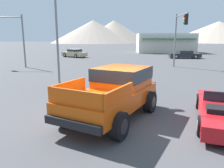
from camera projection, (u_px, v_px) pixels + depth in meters
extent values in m
plane|color=#424244|center=(110.00, 122.00, 7.86)|extent=(320.00, 320.00, 0.00)
cube|color=#CC4C0C|center=(111.00, 98.00, 8.08)|extent=(3.84, 4.95, 0.59)
cube|color=#CC4C0C|center=(122.00, 77.00, 8.72)|extent=(2.53, 2.61, 0.76)
cube|color=#1E2833|center=(122.00, 73.00, 8.70)|extent=(2.59, 2.67, 0.49)
cube|color=#CC4C0C|center=(69.00, 88.00, 7.31)|extent=(0.90, 1.66, 0.48)
cube|color=#CC4C0C|center=(119.00, 95.00, 6.43)|extent=(0.90, 1.66, 0.48)
cube|color=#CC4C0C|center=(75.00, 98.00, 6.12)|extent=(1.73, 0.94, 0.48)
cube|color=black|center=(135.00, 90.00, 10.12)|extent=(1.80, 1.03, 0.24)
cube|color=black|center=(72.00, 124.00, 6.11)|extent=(1.80, 1.03, 0.24)
cylinder|color=black|center=(106.00, 95.00, 9.84)|extent=(0.68, 0.91, 0.85)
cylinder|color=#232326|center=(106.00, 95.00, 9.84)|extent=(0.52, 0.57, 0.47)
cylinder|color=black|center=(150.00, 102.00, 8.90)|extent=(0.68, 0.91, 0.85)
cylinder|color=#232326|center=(150.00, 102.00, 8.90)|extent=(0.52, 0.57, 0.47)
cylinder|color=black|center=(65.00, 114.00, 7.41)|extent=(0.68, 0.91, 0.85)
cylinder|color=#232326|center=(65.00, 114.00, 7.41)|extent=(0.52, 0.57, 0.47)
cylinder|color=black|center=(119.00, 126.00, 6.47)|extent=(0.68, 0.91, 0.85)
cylinder|color=#232326|center=(119.00, 126.00, 6.47)|extent=(0.52, 0.57, 0.47)
cylinder|color=black|center=(199.00, 101.00, 9.36)|extent=(0.41, 0.67, 0.63)
cylinder|color=#9E9EA3|center=(199.00, 101.00, 9.36)|extent=(0.33, 0.40, 0.35)
cylinder|color=black|center=(201.00, 126.00, 6.75)|extent=(0.41, 0.67, 0.63)
cylinder|color=#9E9EA3|center=(201.00, 126.00, 6.75)|extent=(0.33, 0.40, 0.35)
cube|color=#232328|center=(184.00, 55.00, 32.16)|extent=(4.52, 2.03, 0.54)
cube|color=#232328|center=(185.00, 52.00, 32.05)|extent=(1.94, 1.67, 0.42)
cube|color=#1E2833|center=(185.00, 52.00, 32.04)|extent=(1.98, 1.71, 0.25)
cylinder|color=black|center=(176.00, 57.00, 31.45)|extent=(0.63, 0.25, 0.62)
cylinder|color=#9E9EA3|center=(176.00, 57.00, 31.45)|extent=(0.35, 0.25, 0.34)
cylinder|color=black|center=(174.00, 56.00, 33.12)|extent=(0.63, 0.25, 0.62)
cylinder|color=#9E9EA3|center=(174.00, 56.00, 33.12)|extent=(0.35, 0.25, 0.34)
cylinder|color=black|center=(196.00, 57.00, 31.25)|extent=(0.63, 0.25, 0.62)
cylinder|color=#9E9EA3|center=(196.00, 57.00, 31.25)|extent=(0.35, 0.25, 0.34)
cylinder|color=black|center=(192.00, 56.00, 32.93)|extent=(0.63, 0.25, 0.62)
cylinder|color=#9E9EA3|center=(192.00, 56.00, 32.93)|extent=(0.35, 0.25, 0.34)
cube|color=tan|center=(74.00, 54.00, 33.97)|extent=(4.28, 3.76, 0.60)
cube|color=tan|center=(75.00, 51.00, 33.80)|extent=(2.27, 2.24, 0.48)
cube|color=#1E2833|center=(75.00, 50.00, 33.79)|extent=(2.32, 2.29, 0.29)
cylinder|color=black|center=(65.00, 55.00, 34.07)|extent=(0.62, 0.53, 0.61)
cylinder|color=#9E9EA3|center=(65.00, 55.00, 34.07)|extent=(0.41, 0.38, 0.33)
cylinder|color=black|center=(73.00, 54.00, 35.40)|extent=(0.62, 0.53, 0.61)
cylinder|color=#9E9EA3|center=(73.00, 54.00, 35.40)|extent=(0.41, 0.38, 0.33)
cylinder|color=black|center=(76.00, 56.00, 32.62)|extent=(0.62, 0.53, 0.61)
cylinder|color=#9E9EA3|center=(76.00, 56.00, 32.62)|extent=(0.41, 0.38, 0.33)
cylinder|color=black|center=(84.00, 55.00, 33.95)|extent=(0.62, 0.53, 0.61)
cylinder|color=#9E9EA3|center=(84.00, 55.00, 33.95)|extent=(0.41, 0.38, 0.33)
cylinder|color=slate|center=(24.00, 41.00, 21.91)|extent=(0.16, 0.16, 5.22)
cylinder|color=slate|center=(4.00, 17.00, 21.45)|extent=(3.44, 0.11, 0.11)
cylinder|color=slate|center=(175.00, 41.00, 22.28)|extent=(0.16, 0.16, 5.28)
cylinder|color=slate|center=(182.00, 15.00, 20.03)|extent=(0.11, 3.59, 0.11)
cube|color=black|center=(186.00, 19.00, 18.80)|extent=(0.26, 0.34, 0.90)
sphere|color=red|center=(185.00, 16.00, 18.75)|extent=(0.20, 0.20, 0.20)
sphere|color=orange|center=(184.00, 19.00, 18.80)|extent=(0.20, 0.20, 0.20)
sphere|color=green|center=(184.00, 23.00, 18.86)|extent=(0.20, 0.20, 0.20)
cylinder|color=slate|center=(56.00, 17.00, 13.60)|extent=(0.14, 0.14, 8.53)
cube|color=beige|center=(165.00, 43.00, 44.18)|extent=(11.18, 5.71, 3.79)
cube|color=#286B4C|center=(169.00, 39.00, 40.87)|extent=(10.06, 0.70, 0.20)
cone|color=gray|center=(93.00, 33.00, 130.84)|extent=(39.71, 39.71, 10.86)
cone|color=gray|center=(218.00, 32.00, 135.40)|extent=(63.37, 63.37, 12.89)
cone|color=gray|center=(93.00, 32.00, 123.17)|extent=(47.44, 47.44, 12.53)
cone|color=gray|center=(114.00, 32.00, 130.98)|extent=(43.68, 43.68, 12.98)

